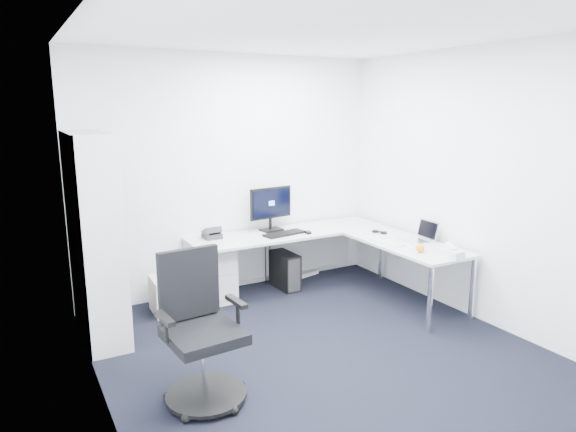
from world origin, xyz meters
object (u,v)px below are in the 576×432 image
bookshelf (95,238)px  monitor (271,209)px  laptop (414,231)px  task_chair (204,331)px  l_desk (304,268)px

bookshelf → monitor: 2.06m
laptop → task_chair: bearing=-160.5°
monitor → laptop: monitor is taller
l_desk → bookshelf: (-2.17, 0.05, 0.61)m
monitor → bookshelf: bearing=-175.0°
bookshelf → task_chair: size_ratio=1.73×
task_chair → bookshelf: bearing=103.0°
bookshelf → l_desk: bearing=-1.3°
l_desk → monitor: size_ratio=4.30×
monitor → laptop: size_ratio=1.76×
l_desk → laptop: (0.96, -0.70, 0.46)m
l_desk → task_chair: (-1.70, -1.45, 0.21)m
laptop → bookshelf: bearing=170.3°
task_chair → laptop: (2.66, 0.76, 0.25)m
l_desk → laptop: bearing=-35.9°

